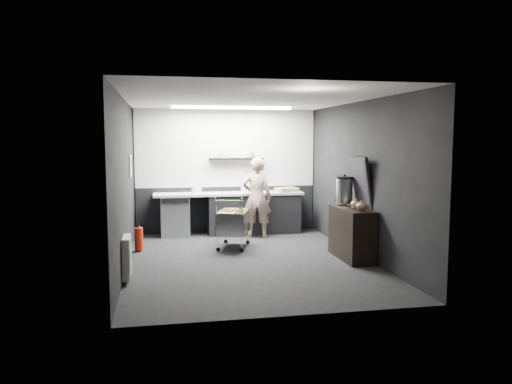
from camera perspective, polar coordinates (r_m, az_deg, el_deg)
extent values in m
plane|color=black|center=(8.55, -0.89, -7.78)|extent=(5.50, 5.50, 0.00)
plane|color=silver|center=(8.33, -0.92, 10.57)|extent=(5.50, 5.50, 0.00)
plane|color=black|center=(11.04, -3.38, 2.43)|extent=(5.50, 0.00, 5.50)
plane|color=black|center=(5.65, 3.94, -0.99)|extent=(5.50, 0.00, 5.50)
plane|color=black|center=(8.22, -14.77, 1.02)|extent=(0.00, 5.50, 5.50)
plane|color=black|center=(8.89, 11.89, 1.45)|extent=(0.00, 5.50, 5.50)
cube|color=#BABAB5|center=(11.00, -3.38, 5.03)|extent=(3.95, 0.02, 1.70)
cube|color=black|center=(11.11, -3.34, -1.96)|extent=(3.95, 0.02, 1.00)
cube|color=black|center=(10.93, -2.26, 3.82)|extent=(1.20, 0.22, 0.04)
cylinder|color=silver|center=(11.26, 3.74, 6.57)|extent=(0.20, 0.03, 0.20)
cube|color=white|center=(9.50, -14.16, 2.89)|extent=(0.02, 0.30, 0.40)
cube|color=red|center=(9.50, -14.14, 3.31)|extent=(0.02, 0.22, 0.10)
cube|color=silver|center=(7.48, -14.56, -7.22)|extent=(0.10, 0.50, 0.60)
cube|color=white|center=(10.15, -2.75, 9.58)|extent=(2.40, 0.20, 0.04)
cube|color=black|center=(10.90, -0.25, -2.50)|extent=(2.00, 0.56, 0.85)
cube|color=beige|center=(10.75, -3.14, -0.20)|extent=(3.20, 0.60, 0.05)
cube|color=#9EA0A5|center=(10.72, -9.23, -2.72)|extent=(0.60, 0.58, 0.85)
cube|color=black|center=(10.38, -9.21, -1.03)|extent=(0.56, 0.02, 0.10)
imported|color=beige|center=(10.40, 0.10, -0.61)|extent=(0.69, 0.54, 1.67)
cube|color=silver|center=(9.45, -2.59, -4.63)|extent=(0.75, 0.93, 0.02)
cube|color=silver|center=(9.39, -4.11, -3.46)|extent=(0.27, 0.77, 0.43)
cube|color=silver|center=(9.46, -1.10, -3.37)|extent=(0.27, 0.77, 0.43)
cube|color=silver|center=(9.04, -2.24, -3.82)|extent=(0.50, 0.18, 0.43)
cube|color=silver|center=(9.80, -2.93, -3.05)|extent=(0.50, 0.18, 0.43)
cylinder|color=silver|center=(9.10, -3.64, -5.91)|extent=(0.02, 0.02, 0.28)
cylinder|color=silver|center=(9.16, -0.89, -5.81)|extent=(0.02, 0.02, 0.28)
cylinder|color=silver|center=(9.80, -4.17, -5.04)|extent=(0.02, 0.02, 0.28)
cylinder|color=silver|center=(9.86, -1.63, -4.96)|extent=(0.02, 0.02, 0.28)
cylinder|color=#268E2F|center=(8.91, -2.19, -1.04)|extent=(0.50, 0.20, 0.03)
cube|color=brown|center=(9.50, -3.36, -3.43)|extent=(0.31, 0.34, 0.36)
cube|color=brown|center=(9.33, -1.69, -3.71)|extent=(0.28, 0.32, 0.32)
cylinder|color=black|center=(9.12, -3.63, -6.66)|extent=(0.08, 0.05, 0.08)
cylinder|color=black|center=(9.83, -4.17, -5.75)|extent=(0.08, 0.05, 0.08)
cylinder|color=black|center=(9.19, -0.89, -6.56)|extent=(0.08, 0.05, 0.08)
cylinder|color=black|center=(9.89, -1.62, -5.66)|extent=(0.08, 0.05, 0.08)
cube|color=black|center=(8.71, 10.89, -4.67)|extent=(0.44, 1.17, 0.88)
cylinder|color=silver|center=(8.98, 10.06, 0.06)|extent=(0.29, 0.29, 0.45)
cylinder|color=black|center=(8.95, 10.08, 1.61)|extent=(0.29, 0.29, 0.04)
sphere|color=black|center=(8.95, 10.09, 1.86)|extent=(0.05, 0.05, 0.05)
ellipsoid|color=brown|center=(8.50, 11.32, -1.42)|extent=(0.18, 0.18, 0.14)
ellipsoid|color=brown|center=(8.28, 11.96, -1.63)|extent=(0.18, 0.18, 0.14)
cube|color=black|center=(8.71, 11.98, 1.13)|extent=(0.20, 0.68, 0.87)
cube|color=black|center=(8.70, 11.83, 1.13)|extent=(0.14, 0.59, 0.75)
cylinder|color=red|center=(9.39, -13.25, -5.24)|extent=(0.15, 0.15, 0.41)
cone|color=black|center=(9.35, -13.28, -3.84)|extent=(0.10, 0.10, 0.06)
cylinder|color=black|center=(9.34, -13.29, -3.59)|extent=(0.03, 0.03, 0.06)
cube|color=#988051|center=(10.94, 3.53, 0.27)|extent=(0.52, 0.45, 0.09)
cylinder|color=silver|center=(10.80, -1.26, 0.43)|extent=(0.18, 0.18, 0.18)
cube|color=silver|center=(10.62, -6.81, 0.24)|extent=(0.21, 0.18, 0.16)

